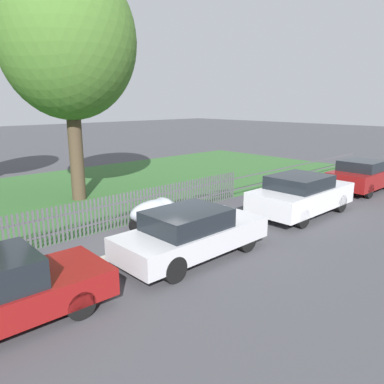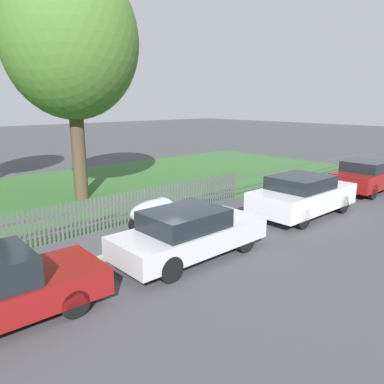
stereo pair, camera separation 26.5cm
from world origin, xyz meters
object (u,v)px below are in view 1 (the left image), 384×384
parked_car_navy_estate (301,194)px  parked_car_red_compact (362,175)px  parked_car_black_saloon (191,233)px  tree_mid_park (68,41)px  covered_motorcycle (155,210)px

parked_car_navy_estate → parked_car_red_compact: size_ratio=1.14×
parked_car_black_saloon → tree_mid_park: bearing=84.3°
parked_car_black_saloon → parked_car_red_compact: 10.78m
parked_car_navy_estate → parked_car_red_compact: 5.29m
parked_car_red_compact → parked_car_navy_estate: bearing=-179.1°
parked_car_black_saloon → parked_car_red_compact: parked_car_red_compact is taller
parked_car_red_compact → tree_mid_park: tree_mid_park is taller
parked_car_black_saloon → tree_mid_park: tree_mid_park is taller
parked_car_black_saloon → covered_motorcycle: bearing=72.5°
parked_car_black_saloon → parked_car_red_compact: (10.77, 0.12, 0.06)m
parked_car_red_compact → covered_motorcycle: parked_car_red_compact is taller
covered_motorcycle → tree_mid_park: (-0.07, 5.06, 5.64)m
parked_car_navy_estate → covered_motorcycle: parked_car_navy_estate is taller
parked_car_navy_estate → covered_motorcycle: 5.30m
covered_motorcycle → tree_mid_park: tree_mid_park is taller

